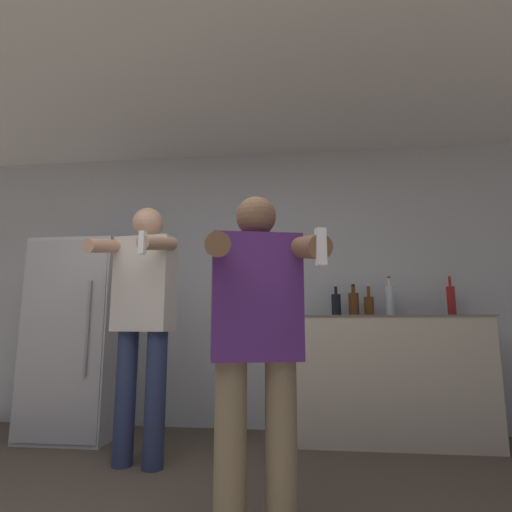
# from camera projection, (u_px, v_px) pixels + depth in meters

# --- Properties ---
(wall_back) EXTENTS (7.00, 0.06, 2.55)m
(wall_back) POSITION_uv_depth(u_px,v_px,m) (229.00, 285.00, 3.75)
(wall_back) COLOR #B2B7BC
(wall_back) RESTS_ON ground_plane
(ceiling_slab) EXTENTS (7.00, 3.15, 0.05)m
(ceiling_slab) POSITION_uv_depth(u_px,v_px,m) (195.00, 71.00, 2.65)
(ceiling_slab) COLOR silver
(ceiling_slab) RESTS_ON wall_back
(refrigerator) EXTENTS (0.72, 0.73, 1.61)m
(refrigerator) POSITION_uv_depth(u_px,v_px,m) (84.00, 336.00, 3.43)
(refrigerator) COLOR silver
(refrigerator) RESTS_ON ground_plane
(counter) EXTENTS (1.51, 0.55, 0.98)m
(counter) POSITION_uv_depth(u_px,v_px,m) (389.00, 377.00, 3.19)
(counter) COLOR #BCB29E
(counter) RESTS_ON ground_plane
(bottle_clear_vodka) EXTENTS (0.08, 0.08, 0.27)m
(bottle_clear_vodka) POSITION_uv_depth(u_px,v_px,m) (336.00, 304.00, 3.41)
(bottle_clear_vodka) COLOR black
(bottle_clear_vodka) RESTS_ON counter
(bottle_brown_liquor) EXTENTS (0.07, 0.07, 0.33)m
(bottle_brown_liquor) POSITION_uv_depth(u_px,v_px,m) (390.00, 300.00, 3.37)
(bottle_brown_liquor) COLOR silver
(bottle_brown_liquor) RESTS_ON counter
(bottle_amber_bourbon) EXTENTS (0.07, 0.07, 0.34)m
(bottle_amber_bourbon) POSITION_uv_depth(u_px,v_px,m) (451.00, 300.00, 3.31)
(bottle_amber_bourbon) COLOR maroon
(bottle_amber_bourbon) RESTS_ON counter
(bottle_red_label) EXTENTS (0.09, 0.09, 0.27)m
(bottle_red_label) POSITION_uv_depth(u_px,v_px,m) (354.00, 303.00, 3.39)
(bottle_red_label) COLOR #563314
(bottle_red_label) RESTS_ON counter
(bottle_tall_gin) EXTENTS (0.08, 0.08, 0.27)m
(bottle_tall_gin) POSITION_uv_depth(u_px,v_px,m) (369.00, 305.00, 3.38)
(bottle_tall_gin) COLOR #563314
(bottle_tall_gin) RESTS_ON counter
(person_woman_foreground) EXTENTS (0.57, 0.60, 1.52)m
(person_woman_foreground) POSITION_uv_depth(u_px,v_px,m) (257.00, 336.00, 1.79)
(person_woman_foreground) COLOR #75664C
(person_woman_foreground) RESTS_ON ground_plane
(person_man_side) EXTENTS (0.52, 0.56, 1.73)m
(person_man_side) POSITION_uv_depth(u_px,v_px,m) (143.00, 310.00, 2.73)
(person_man_side) COLOR navy
(person_man_side) RESTS_ON ground_plane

